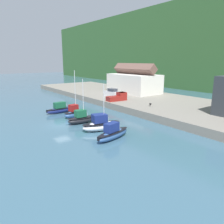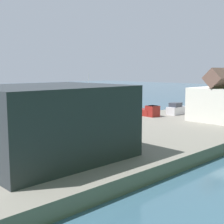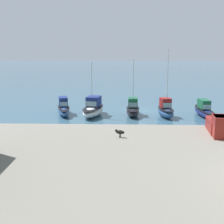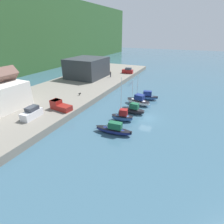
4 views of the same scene
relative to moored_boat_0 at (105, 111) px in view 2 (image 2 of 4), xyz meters
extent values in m
plane|color=#385B70|center=(8.50, -3.59, -0.80)|extent=(320.00, 320.00, 0.00)
cube|color=gray|center=(8.50, 21.45, -0.10)|extent=(101.78, 22.48, 1.39)
cube|color=#2D3338|center=(28.98, 23.69, 3.92)|extent=(13.25, 11.60, 6.65)
cube|color=slate|center=(28.98, 17.96, 3.92)|extent=(12.59, 0.10, 3.99)
ellipsoid|color=navy|center=(-0.01, 0.07, -0.26)|extent=(2.04, 6.68, 1.08)
ellipsoid|color=black|center=(-0.01, 0.07, 0.11)|extent=(2.11, 6.81, 0.12)
cube|color=#195638|center=(0.02, -0.25, 0.86)|extent=(1.31, 2.39, 1.17)
cube|color=#8CA5B2|center=(-0.09, 1.04, 0.68)|extent=(1.01, 0.19, 0.58)
cube|color=black|center=(0.26, -3.04, -0.05)|extent=(0.38, 0.31, 0.56)
ellipsoid|color=#33568E|center=(5.17, 0.50, -0.16)|extent=(2.37, 4.57, 1.29)
ellipsoid|color=black|center=(5.17, 0.50, 0.29)|extent=(2.45, 4.67, 0.12)
cube|color=maroon|center=(5.21, 0.29, 1.10)|extent=(1.48, 1.71, 1.22)
cube|color=#8CA5B2|center=(5.05, 1.19, 0.91)|extent=(1.12, 0.29, 0.61)
cylinder|color=silver|center=(5.12, 0.83, 4.27)|extent=(0.10, 0.10, 7.56)
ellipsoid|color=black|center=(9.46, -0.30, -0.21)|extent=(1.79, 5.15, 1.18)
ellipsoid|color=black|center=(9.46, -0.30, 0.20)|extent=(1.86, 5.25, 0.12)
cube|color=#195638|center=(9.46, -0.56, 0.98)|extent=(1.29, 1.82, 1.20)
cube|color=#8CA5B2|center=(9.48, 0.48, 0.80)|extent=(1.12, 0.13, 0.60)
cylinder|color=silver|center=(9.47, 0.08, 3.60)|extent=(0.10, 0.10, 6.44)
ellipsoid|color=white|center=(14.78, 0.19, -0.11)|extent=(3.29, 6.33, 1.37)
ellipsoid|color=black|center=(14.78, 0.19, 0.36)|extent=(3.40, 6.47, 0.12)
cube|color=navy|center=(14.72, -0.11, 1.19)|extent=(2.00, 2.38, 1.24)
cube|color=#8CA5B2|center=(14.96, 1.07, 1.01)|extent=(1.45, 0.38, 0.62)
cylinder|color=silver|center=(14.87, 0.63, 3.49)|extent=(0.10, 0.10, 5.84)
ellipsoid|color=#33568E|center=(18.92, -0.65, -0.21)|extent=(2.88, 6.22, 1.19)
ellipsoid|color=black|center=(18.92, -0.65, 0.21)|extent=(2.97, 6.35, 0.12)
cube|color=navy|center=(18.99, -0.94, 0.99)|extent=(1.59, 2.32, 1.20)
cube|color=#8CA5B2|center=(18.71, 0.23, 0.81)|extent=(1.00, 0.34, 0.60)
cube|color=black|center=(19.60, -3.44, 0.03)|extent=(0.42, 0.36, 0.56)
cube|color=silver|center=(-3.46, 15.65, 1.29)|extent=(4.31, 2.07, 1.40)
cube|color=#333842|center=(-3.14, 15.67, 2.37)|extent=(2.40, 1.68, 0.76)
cube|color=maroon|center=(1.86, 12.48, 1.14)|extent=(2.35, 3.70, 1.10)
cube|color=maroon|center=(2.07, 14.50, 1.54)|extent=(2.09, 2.08, 1.90)
cube|color=#2D333D|center=(2.07, 14.50, 2.24)|extent=(1.96, 1.80, 0.50)
cylinder|color=black|center=(11.06, 14.79, 0.73)|extent=(0.12, 0.12, 0.28)
ellipsoid|color=black|center=(11.06, 14.79, 1.05)|extent=(0.85, 0.55, 0.36)
sphere|color=black|center=(11.40, 14.67, 1.16)|extent=(0.22, 0.22, 0.22)
camera|label=1|loc=(41.75, -17.73, 9.81)|focal=35.00mm
camera|label=2|loc=(44.46, 48.39, 8.63)|focal=50.00mm
camera|label=3|loc=(10.89, 40.90, 8.32)|focal=50.00mm
camera|label=4|loc=(-24.11, -10.92, 15.64)|focal=28.00mm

